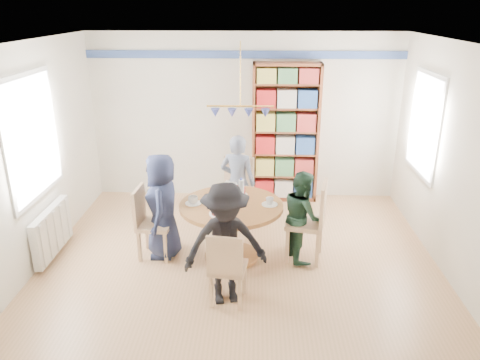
{
  "coord_description": "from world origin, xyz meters",
  "views": [
    {
      "loc": [
        0.2,
        -5.0,
        3.09
      ],
      "look_at": [
        0.0,
        0.4,
        1.05
      ],
      "focal_mm": 35.0,
      "sensor_mm": 36.0,
      "label": 1
    }
  ],
  "objects_px": {
    "chair_left": "(148,219)",
    "chair_near": "(227,266)",
    "person_near": "(226,244)",
    "person_far": "(238,183)",
    "bookshelf": "(285,135)",
    "dining_table": "(231,218)",
    "chair_right": "(312,218)",
    "chair_far": "(237,188)",
    "person_left": "(162,206)",
    "radiator": "(52,231)",
    "person_right": "(302,216)"
  },
  "relations": [
    {
      "from": "dining_table",
      "to": "chair_far",
      "type": "xyz_separation_m",
      "value": [
        0.03,
        1.03,
        -0.0
      ]
    },
    {
      "from": "chair_left",
      "to": "person_near",
      "type": "bearing_deg",
      "value": -42.07
    },
    {
      "from": "chair_far",
      "to": "chair_left",
      "type": "bearing_deg",
      "value": -136.69
    },
    {
      "from": "chair_left",
      "to": "person_left",
      "type": "xyz_separation_m",
      "value": [
        0.18,
        0.04,
        0.17
      ]
    },
    {
      "from": "person_left",
      "to": "person_right",
      "type": "xyz_separation_m",
      "value": [
        1.77,
        -0.01,
        -0.1
      ]
    },
    {
      "from": "chair_near",
      "to": "person_far",
      "type": "relative_size",
      "value": 0.62
    },
    {
      "from": "chair_left",
      "to": "chair_near",
      "type": "height_order",
      "value": "chair_left"
    },
    {
      "from": "dining_table",
      "to": "chair_far",
      "type": "distance_m",
      "value": 1.03
    },
    {
      "from": "person_far",
      "to": "chair_near",
      "type": "bearing_deg",
      "value": 103.61
    },
    {
      "from": "dining_table",
      "to": "person_left",
      "type": "distance_m",
      "value": 0.89
    },
    {
      "from": "chair_right",
      "to": "person_near",
      "type": "height_order",
      "value": "person_near"
    },
    {
      "from": "bookshelf",
      "to": "chair_right",
      "type": "bearing_deg",
      "value": -82.83
    },
    {
      "from": "chair_right",
      "to": "chair_near",
      "type": "bearing_deg",
      "value": -135.01
    },
    {
      "from": "chair_right",
      "to": "person_right",
      "type": "relative_size",
      "value": 0.89
    },
    {
      "from": "person_far",
      "to": "bookshelf",
      "type": "bearing_deg",
      "value": -107.81
    },
    {
      "from": "chair_left",
      "to": "chair_near",
      "type": "relative_size",
      "value": 1.08
    },
    {
      "from": "person_near",
      "to": "bookshelf",
      "type": "distance_m",
      "value": 3.07
    },
    {
      "from": "chair_left",
      "to": "chair_near",
      "type": "xyz_separation_m",
      "value": [
        1.06,
        -1.02,
        -0.04
      ]
    },
    {
      "from": "chair_right",
      "to": "person_far",
      "type": "bearing_deg",
      "value": 138.06
    },
    {
      "from": "chair_near",
      "to": "person_right",
      "type": "distance_m",
      "value": 1.38
    },
    {
      "from": "radiator",
      "to": "person_left",
      "type": "bearing_deg",
      "value": 3.37
    },
    {
      "from": "person_left",
      "to": "person_near",
      "type": "distance_m",
      "value": 1.31
    },
    {
      "from": "chair_right",
      "to": "person_right",
      "type": "distance_m",
      "value": 0.13
    },
    {
      "from": "chair_right",
      "to": "person_far",
      "type": "distance_m",
      "value": 1.32
    },
    {
      "from": "radiator",
      "to": "chair_right",
      "type": "height_order",
      "value": "chair_right"
    },
    {
      "from": "chair_near",
      "to": "bookshelf",
      "type": "bearing_deg",
      "value": 75.83
    },
    {
      "from": "radiator",
      "to": "chair_far",
      "type": "relative_size",
      "value": 1.0
    },
    {
      "from": "radiator",
      "to": "person_right",
      "type": "distance_m",
      "value": 3.21
    },
    {
      "from": "person_right",
      "to": "chair_right",
      "type": "bearing_deg",
      "value": -118.95
    },
    {
      "from": "dining_table",
      "to": "chair_right",
      "type": "bearing_deg",
      "value": -0.07
    },
    {
      "from": "person_left",
      "to": "person_far",
      "type": "bearing_deg",
      "value": 127.99
    },
    {
      "from": "chair_right",
      "to": "chair_far",
      "type": "xyz_separation_m",
      "value": [
        -0.99,
        1.03,
        -0.02
      ]
    },
    {
      "from": "dining_table",
      "to": "chair_right",
      "type": "distance_m",
      "value": 1.02
    },
    {
      "from": "chair_far",
      "to": "dining_table",
      "type": "bearing_deg",
      "value": -91.74
    },
    {
      "from": "chair_left",
      "to": "person_near",
      "type": "xyz_separation_m",
      "value": [
        1.05,
        -0.95,
        0.17
      ]
    },
    {
      "from": "chair_near",
      "to": "person_left",
      "type": "relative_size",
      "value": 0.63
    },
    {
      "from": "radiator",
      "to": "bookshelf",
      "type": "relative_size",
      "value": 0.44
    },
    {
      "from": "chair_near",
      "to": "bookshelf",
      "type": "relative_size",
      "value": 0.39
    },
    {
      "from": "chair_right",
      "to": "chair_near",
      "type": "xyz_separation_m",
      "value": [
        -1.01,
        -1.01,
        -0.1
      ]
    },
    {
      "from": "dining_table",
      "to": "person_near",
      "type": "xyz_separation_m",
      "value": [
        -0.01,
        -0.94,
        0.14
      ]
    },
    {
      "from": "chair_near",
      "to": "radiator",
      "type": "bearing_deg",
      "value": 157.13
    },
    {
      "from": "person_near",
      "to": "person_far",
      "type": "bearing_deg",
      "value": 74.19
    },
    {
      "from": "chair_right",
      "to": "radiator",
      "type": "bearing_deg",
      "value": -179.35
    },
    {
      "from": "chair_left",
      "to": "person_right",
      "type": "relative_size",
      "value": 0.8
    },
    {
      "from": "person_right",
      "to": "person_near",
      "type": "bearing_deg",
      "value": 125.75
    },
    {
      "from": "radiator",
      "to": "bookshelf",
      "type": "bearing_deg",
      "value": 33.57
    },
    {
      "from": "person_far",
      "to": "person_near",
      "type": "height_order",
      "value": "person_far"
    },
    {
      "from": "chair_far",
      "to": "bookshelf",
      "type": "height_order",
      "value": "bookshelf"
    },
    {
      "from": "chair_near",
      "to": "person_near",
      "type": "bearing_deg",
      "value": 101.09
    },
    {
      "from": "chair_left",
      "to": "person_near",
      "type": "height_order",
      "value": "person_near"
    }
  ]
}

